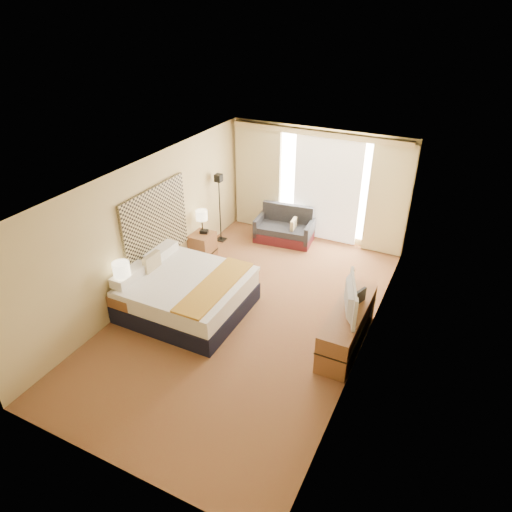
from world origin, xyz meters
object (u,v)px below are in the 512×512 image
at_px(bed, 186,294).
at_px(lamp_right, 202,216).
at_px(desk_chair, 350,314).
at_px(lamp_left, 121,270).
at_px(nightstand_left, 128,305).
at_px(media_dresser, 347,327).
at_px(television, 346,298).
at_px(loveseat, 285,230).
at_px(floor_lamp, 219,195).
at_px(nightstand_right, 203,245).

bearing_deg(bed, lamp_right, 113.56).
distance_m(desk_chair, lamp_left, 3.94).
xyz_separation_m(nightstand_left, desk_chair, (3.67, 1.30, 0.15)).
height_order(nightstand_left, bed, bed).
distance_m(nightstand_left, bed, 1.05).
bearing_deg(lamp_right, lamp_left, -89.45).
distance_m(media_dresser, television, 0.65).
bearing_deg(loveseat, floor_lamp, -160.39).
height_order(media_dresser, loveseat, loveseat).
height_order(lamp_right, television, television).
bearing_deg(bed, television, 5.61).
bearing_deg(media_dresser, floor_lamp, 148.34).
xyz_separation_m(loveseat, lamp_left, (-1.33, -4.01, 0.75)).
height_order(nightstand_left, loveseat, loveseat).
distance_m(nightstand_left, media_dresser, 3.85).
relative_size(media_dresser, loveseat, 1.30).
distance_m(bed, floor_lamp, 2.93).
relative_size(nightstand_left, nightstand_right, 1.00).
distance_m(loveseat, lamp_right, 2.08).
height_order(nightstand_right, desk_chair, desk_chair).
bearing_deg(bed, lamp_left, -140.58).
height_order(bed, loveseat, bed).
bearing_deg(television, lamp_right, 46.45).
bearing_deg(nightstand_right, floor_lamp, 92.02).
relative_size(loveseat, desk_chair, 1.47).
bearing_deg(television, lamp_left, 84.98).
relative_size(bed, floor_lamp, 1.26).
relative_size(media_dresser, floor_lamp, 1.10).
bearing_deg(loveseat, desk_chair, -55.26).
bearing_deg(nightstand_left, nightstand_right, 90.00).
bearing_deg(floor_lamp, loveseat, 25.71).
bearing_deg(desk_chair, lamp_left, -140.35).
bearing_deg(desk_chair, floor_lamp, 171.05).
bearing_deg(floor_lamp, desk_chair, -29.01).
distance_m(nightstand_right, floor_lamp, 1.23).
distance_m(nightstand_right, bed, 2.01).
distance_m(bed, lamp_left, 1.24).
xyz_separation_m(media_dresser, television, (-0.05, -0.11, 0.63)).
height_order(desk_chair, lamp_right, lamp_right).
distance_m(media_dresser, desk_chair, 0.26).
bearing_deg(bed, nightstand_left, -140.76).
distance_m(nightstand_right, lamp_left, 2.62).
relative_size(lamp_right, television, 0.53).
distance_m(desk_chair, lamp_right, 3.95).
height_order(nightstand_left, lamp_left, lamp_left).
relative_size(loveseat, lamp_right, 2.64).
bearing_deg(media_dresser, lamp_right, 157.71).
bearing_deg(media_dresser, desk_chair, 97.41).
height_order(desk_chair, television, television).
distance_m(floor_lamp, lamp_right, 0.80).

